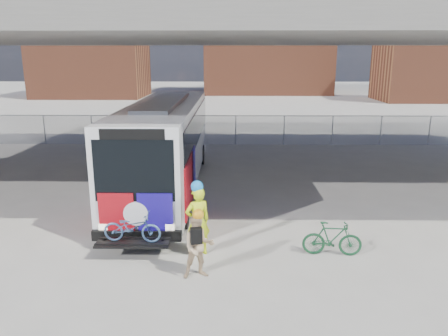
{
  "coord_description": "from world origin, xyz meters",
  "views": [
    {
      "loc": [
        0.65,
        -14.9,
        5.42
      ],
      "look_at": [
        0.44,
        -0.11,
        1.6
      ],
      "focal_mm": 35.0,
      "sensor_mm": 36.0,
      "label": 1
    }
  ],
  "objects_px": {
    "bollard": "(197,235)",
    "cyclist_tan": "(199,246)",
    "bus": "(166,139)",
    "bike_parked": "(332,239)",
    "cyclist_hivis": "(198,219)"
  },
  "relations": [
    {
      "from": "bus",
      "to": "bike_parked",
      "type": "relative_size",
      "value": 7.88
    },
    {
      "from": "cyclist_hivis",
      "to": "bike_parked",
      "type": "bearing_deg",
      "value": 153.42
    },
    {
      "from": "bollard",
      "to": "cyclist_tan",
      "type": "xyz_separation_m",
      "value": [
        0.14,
        -1.3,
        0.28
      ]
    },
    {
      "from": "bus",
      "to": "bollard",
      "type": "height_order",
      "value": "bus"
    },
    {
      "from": "bollard",
      "to": "bike_parked",
      "type": "bearing_deg",
      "value": -0.0
    },
    {
      "from": "cyclist_hivis",
      "to": "bike_parked",
      "type": "relative_size",
      "value": 1.31
    },
    {
      "from": "cyclist_tan",
      "to": "bike_parked",
      "type": "height_order",
      "value": "cyclist_tan"
    },
    {
      "from": "bus",
      "to": "cyclist_hivis",
      "type": "xyz_separation_m",
      "value": [
        1.76,
        -6.33,
        -1.07
      ]
    },
    {
      "from": "bus",
      "to": "cyclist_tan",
      "type": "distance_m",
      "value": 7.96
    },
    {
      "from": "bollard",
      "to": "cyclist_tan",
      "type": "height_order",
      "value": "cyclist_tan"
    },
    {
      "from": "cyclist_hivis",
      "to": "bike_parked",
      "type": "xyz_separation_m",
      "value": [
        3.73,
        0.0,
        -0.55
      ]
    },
    {
      "from": "bus",
      "to": "bike_parked",
      "type": "height_order",
      "value": "bus"
    },
    {
      "from": "bus",
      "to": "bike_parked",
      "type": "xyz_separation_m",
      "value": [
        5.5,
        -6.33,
        -1.62
      ]
    },
    {
      "from": "bollard",
      "to": "cyclist_tan",
      "type": "bearing_deg",
      "value": -83.63
    },
    {
      "from": "bus",
      "to": "cyclist_tan",
      "type": "height_order",
      "value": "bus"
    }
  ]
}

